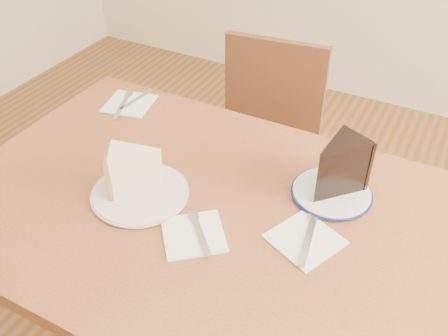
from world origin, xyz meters
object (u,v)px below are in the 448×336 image
Objects in this scene: carrot_cake at (138,171)px; table at (205,236)px; plate_cream at (140,193)px; chocolate_cake at (335,170)px; chair_far at (260,155)px; plate_navy at (332,193)px.

table is at bearing 69.44° from carrot_cake.
chocolate_cake is at bearing 28.00° from plate_cream.
table is at bearing 58.75° from chocolate_cake.
chocolate_cake reaches higher than plate_cream.
table is 10.47× the size of carrot_cake.
plate_cream is at bearing 79.84° from chair_far.
carrot_cake is at bearing -169.79° from table.
carrot_cake is (-0.01, 0.01, 0.06)m from plate_cream.
table is at bearing 14.26° from plate_cream.
chocolate_cake is (0.36, -0.41, 0.35)m from chair_far.
chair_far is 7.42× the size of carrot_cake.
plate_navy is at bearing 85.89° from carrot_cake.
plate_cream is at bearing -151.84° from plate_navy.
table is 9.49× the size of chocolate_cake.
plate_navy is 1.44× the size of chocolate_cake.
chair_far is 0.65m from chocolate_cake.
carrot_cake reaches higher than plate_navy.
plate_cream is at bearing 51.70° from chocolate_cake.
carrot_cake is (-0.04, -0.61, 0.34)m from chair_far.
carrot_cake reaches higher than chair_far.
carrot_cake is at bearing 121.93° from plate_cream.
plate_cream is 1.74× the size of chocolate_cake.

